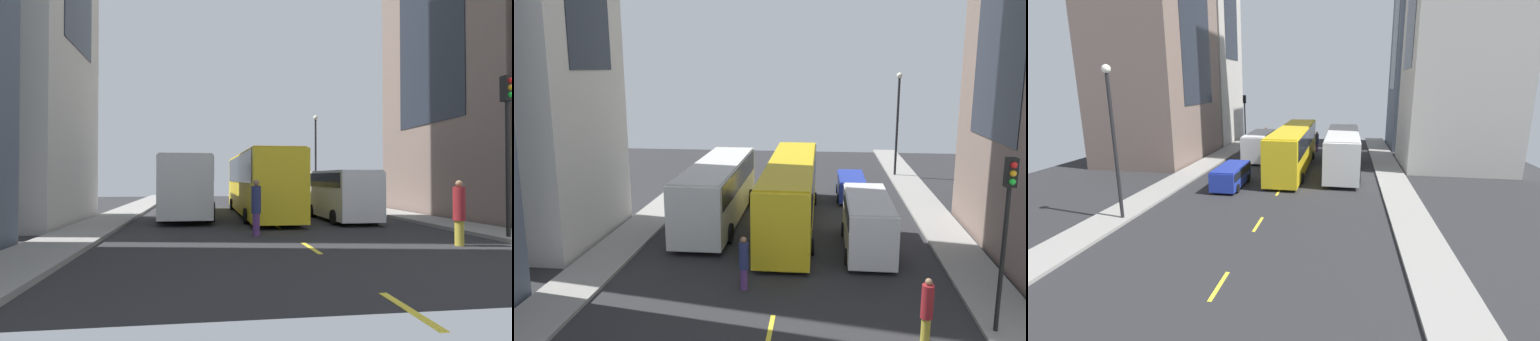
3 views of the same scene
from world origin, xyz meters
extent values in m
plane|color=#28282B|center=(0.00, 0.00, 0.00)|extent=(42.21, 42.21, 0.00)
cube|color=gray|center=(-7.99, 0.00, 0.07)|extent=(2.23, 44.00, 0.15)
cube|color=gray|center=(7.99, 0.00, 0.07)|extent=(2.23, 44.00, 0.15)
cube|color=yellow|center=(0.00, -15.00, 0.01)|extent=(0.16, 2.00, 0.01)
cube|color=yellow|center=(0.00, -9.00, 0.01)|extent=(0.16, 2.00, 0.01)
cube|color=yellow|center=(0.00, -3.00, 0.01)|extent=(0.16, 2.00, 0.01)
cube|color=yellow|center=(0.00, 3.00, 0.01)|extent=(0.16, 2.00, 0.01)
cube|color=yellow|center=(0.00, 9.00, 0.01)|extent=(0.16, 2.00, 0.01)
cube|color=yellow|center=(0.00, 15.00, 0.01)|extent=(0.16, 2.00, 0.01)
cube|color=yellow|center=(0.00, 21.00, 0.01)|extent=(0.16, 2.00, 0.01)
cube|color=silver|center=(-4.12, -3.40, 1.77)|extent=(2.55, 11.23, 3.00)
cube|color=black|center=(-4.12, -3.40, 2.62)|extent=(2.60, 10.33, 1.20)
cube|color=beige|center=(-4.12, -3.40, 3.31)|extent=(2.45, 10.78, 0.08)
cylinder|color=black|center=(-5.30, 0.09, 0.50)|extent=(0.46, 1.00, 1.00)
cylinder|color=black|center=(-2.95, 0.09, 0.50)|extent=(0.46, 1.00, 1.00)
cylinder|color=black|center=(-5.30, -6.88, 0.50)|extent=(0.46, 1.00, 1.00)
cylinder|color=black|center=(-2.95, -6.88, 0.50)|extent=(0.46, 1.00, 1.00)
cube|color=yellow|center=(-0.04, -3.68, 1.86)|extent=(2.45, 14.00, 3.30)
cube|color=black|center=(-0.04, -3.68, 2.72)|extent=(2.50, 12.88, 1.48)
cube|color=gold|center=(-0.04, -3.68, 3.55)|extent=(2.35, 13.44, 0.08)
cylinder|color=black|center=(-1.17, 0.66, 0.38)|extent=(0.44, 0.76, 0.76)
cylinder|color=black|center=(1.09, 0.66, 0.38)|extent=(0.44, 0.76, 0.76)
cylinder|color=black|center=(-1.17, -8.02, 0.38)|extent=(0.44, 0.76, 0.76)
cylinder|color=black|center=(1.09, -8.02, 0.38)|extent=(0.44, 0.76, 0.76)
cube|color=white|center=(3.78, -7.16, 1.35)|extent=(2.05, 6.14, 2.30)
cube|color=black|center=(3.78, -7.16, 2.10)|extent=(2.09, 5.65, 0.69)
cube|color=silver|center=(3.78, -7.16, 2.54)|extent=(1.97, 5.90, 0.08)
cylinder|color=black|center=(2.84, -5.26, 0.36)|extent=(0.37, 0.72, 0.72)
cylinder|color=black|center=(4.72, -5.26, 0.36)|extent=(0.37, 0.72, 0.72)
cylinder|color=black|center=(2.84, -9.07, 0.36)|extent=(0.37, 0.72, 0.72)
cylinder|color=black|center=(4.72, -9.07, 0.36)|extent=(0.37, 0.72, 0.72)
cube|color=#2338AD|center=(3.54, 2.46, 0.81)|extent=(1.71, 4.37, 1.28)
cube|color=black|center=(3.54, 2.46, 1.13)|extent=(1.74, 4.02, 0.54)
cube|color=navy|center=(3.54, 2.46, 1.49)|extent=(1.64, 4.20, 0.08)
cylinder|color=black|center=(2.76, 3.82, 0.31)|extent=(0.31, 0.62, 0.62)
cylinder|color=black|center=(4.33, 3.82, 0.31)|extent=(0.31, 0.62, 0.62)
cylinder|color=black|center=(2.76, 1.11, 0.31)|extent=(0.31, 0.62, 0.62)
cylinder|color=black|center=(4.33, 1.11, 0.31)|extent=(0.31, 0.62, 0.62)
cylinder|color=#593372|center=(-1.34, -12.03, 0.42)|extent=(0.28, 0.28, 0.85)
cylinder|color=navy|center=(-1.34, -12.03, 1.38)|extent=(0.37, 0.37, 1.06)
sphere|color=#8C6647|center=(-1.34, -12.03, 2.03)|extent=(0.25, 0.25, 0.25)
cylinder|color=gold|center=(4.92, -15.21, 0.41)|extent=(0.29, 0.29, 0.82)
cylinder|color=maroon|center=(4.92, -15.21, 1.37)|extent=(0.38, 0.38, 1.10)
sphere|color=#8C6647|center=(4.92, -15.21, 2.03)|extent=(0.22, 0.22, 0.22)
cylinder|color=black|center=(7.27, -14.52, 2.54)|extent=(0.14, 0.14, 4.77)
cube|color=black|center=(7.27, -14.52, 5.37)|extent=(0.32, 0.32, 0.90)
sphere|color=red|center=(7.27, -14.69, 5.63)|extent=(0.20, 0.20, 0.20)
sphere|color=orange|center=(7.27, -14.69, 5.37)|extent=(0.20, 0.20, 0.20)
sphere|color=green|center=(7.27, -14.69, 5.12)|extent=(0.20, 0.20, 0.20)
cylinder|color=black|center=(7.37, 9.64, 3.93)|extent=(0.18, 0.18, 7.57)
sphere|color=silver|center=(7.37, 9.64, 7.90)|extent=(0.44, 0.44, 0.44)
camera|label=1|loc=(-3.49, -27.40, 2.23)|focal=28.40mm
camera|label=2|loc=(1.56, -29.97, 8.47)|focal=35.10mm
camera|label=3|loc=(-4.35, 26.27, 7.25)|focal=25.37mm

